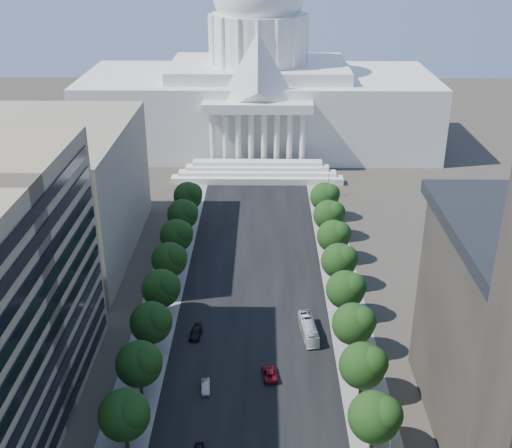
{
  "coord_description": "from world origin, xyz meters",
  "views": [
    {
      "loc": [
        1.95,
        -36.38,
        69.69
      ],
      "look_at": [
        0.45,
        83.26,
        14.97
      ],
      "focal_mm": 45.0,
      "sensor_mm": 36.0,
      "label": 1
    }
  ],
  "objects_px": {
    "car_red": "(270,373)",
    "car_dark_b": "(196,333)",
    "car_silver": "(206,387)",
    "city_bus": "(308,329)"
  },
  "relations": [
    {
      "from": "car_silver",
      "to": "car_red",
      "type": "relative_size",
      "value": 0.77
    },
    {
      "from": "car_silver",
      "to": "car_dark_b",
      "type": "xyz_separation_m",
      "value": [
        -3.18,
        15.54,
        0.05
      ]
    },
    {
      "from": "car_dark_b",
      "to": "city_bus",
      "type": "height_order",
      "value": "city_bus"
    },
    {
      "from": "car_dark_b",
      "to": "city_bus",
      "type": "distance_m",
      "value": 21.3
    },
    {
      "from": "car_silver",
      "to": "car_red",
      "type": "bearing_deg",
      "value": 13.75
    },
    {
      "from": "car_dark_b",
      "to": "city_bus",
      "type": "bearing_deg",
      "value": 6.48
    },
    {
      "from": "car_silver",
      "to": "car_red",
      "type": "distance_m",
      "value": 11.27
    },
    {
      "from": "car_red",
      "to": "city_bus",
      "type": "height_order",
      "value": "city_bus"
    },
    {
      "from": "car_red",
      "to": "car_dark_b",
      "type": "height_order",
      "value": "car_red"
    },
    {
      "from": "car_red",
      "to": "car_silver",
      "type": "bearing_deg",
      "value": 11.11
    }
  ]
}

